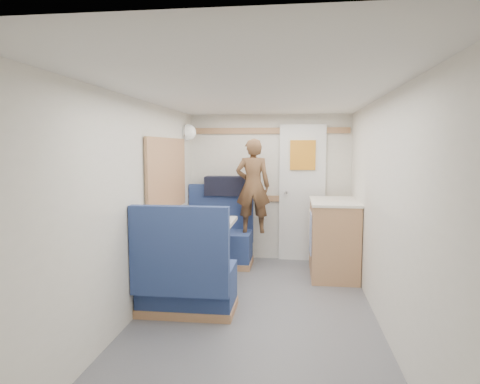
# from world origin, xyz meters

# --- Properties ---
(floor) EXTENTS (4.50, 4.50, 0.00)m
(floor) POSITION_xyz_m (0.00, 0.00, 0.00)
(floor) COLOR #515156
(floor) RESTS_ON ground
(ceiling) EXTENTS (4.50, 4.50, 0.00)m
(ceiling) POSITION_xyz_m (0.00, 0.00, 2.00)
(ceiling) COLOR silver
(ceiling) RESTS_ON wall_back
(wall_back) EXTENTS (2.20, 0.02, 2.00)m
(wall_back) POSITION_xyz_m (0.00, 2.25, 1.00)
(wall_back) COLOR silver
(wall_back) RESTS_ON floor
(wall_left) EXTENTS (0.02, 4.50, 2.00)m
(wall_left) POSITION_xyz_m (-1.10, 0.00, 1.00)
(wall_left) COLOR silver
(wall_left) RESTS_ON floor
(wall_right) EXTENTS (0.02, 4.50, 2.00)m
(wall_right) POSITION_xyz_m (1.10, 0.00, 1.00)
(wall_right) COLOR silver
(wall_right) RESTS_ON floor
(oak_trim_low) EXTENTS (2.15, 0.02, 0.08)m
(oak_trim_low) POSITION_xyz_m (0.00, 2.23, 0.85)
(oak_trim_low) COLOR #A06E48
(oak_trim_low) RESTS_ON wall_back
(oak_trim_high) EXTENTS (2.15, 0.02, 0.08)m
(oak_trim_high) POSITION_xyz_m (0.00, 2.23, 1.78)
(oak_trim_high) COLOR #A06E48
(oak_trim_high) RESTS_ON wall_back
(side_window) EXTENTS (0.04, 1.30, 0.72)m
(side_window) POSITION_xyz_m (-1.08, 1.00, 1.25)
(side_window) COLOR #949D85
(side_window) RESTS_ON wall_left
(rear_door) EXTENTS (0.62, 0.12, 1.86)m
(rear_door) POSITION_xyz_m (0.45, 2.22, 0.97)
(rear_door) COLOR white
(rear_door) RESTS_ON wall_back
(dinette_table) EXTENTS (0.62, 0.92, 0.72)m
(dinette_table) POSITION_xyz_m (-0.65, 1.00, 0.57)
(dinette_table) COLOR white
(dinette_table) RESTS_ON floor
(bench_far) EXTENTS (0.90, 0.59, 1.05)m
(bench_far) POSITION_xyz_m (-0.65, 1.86, 0.30)
(bench_far) COLOR navy
(bench_far) RESTS_ON floor
(bench_near) EXTENTS (0.90, 0.59, 1.05)m
(bench_near) POSITION_xyz_m (-0.65, 0.14, 0.30)
(bench_near) COLOR navy
(bench_near) RESTS_ON floor
(ledge) EXTENTS (0.90, 0.14, 0.04)m
(ledge) POSITION_xyz_m (-0.65, 2.12, 0.88)
(ledge) COLOR #A06E48
(ledge) RESTS_ON bench_far
(dome_light) EXTENTS (0.20, 0.20, 0.20)m
(dome_light) POSITION_xyz_m (-1.04, 1.85, 1.75)
(dome_light) COLOR white
(dome_light) RESTS_ON wall_left
(galley_counter) EXTENTS (0.57, 0.92, 0.92)m
(galley_counter) POSITION_xyz_m (0.82, 1.55, 0.47)
(galley_counter) COLOR #A06E48
(galley_counter) RESTS_ON floor
(person) EXTENTS (0.46, 0.32, 1.22)m
(person) POSITION_xyz_m (-0.19, 1.83, 1.06)
(person) COLOR brown
(person) RESTS_ON bench_far
(duffel_bag) EXTENTS (0.54, 0.26, 0.26)m
(duffel_bag) POSITION_xyz_m (-0.60, 2.12, 1.03)
(duffel_bag) COLOR black
(duffel_bag) RESTS_ON ledge
(tray) EXTENTS (0.29, 0.35, 0.02)m
(tray) POSITION_xyz_m (-0.48, 0.72, 0.73)
(tray) COLOR silver
(tray) RESTS_ON dinette_table
(orange_fruit) EXTENTS (0.08, 0.08, 0.08)m
(orange_fruit) POSITION_xyz_m (-0.54, 0.80, 0.78)
(orange_fruit) COLOR orange
(orange_fruit) RESTS_ON tray
(cheese_block) EXTENTS (0.10, 0.08, 0.03)m
(cheese_block) POSITION_xyz_m (-0.58, 0.70, 0.75)
(cheese_block) COLOR #E9D187
(cheese_block) RESTS_ON tray
(wine_glass) EXTENTS (0.08, 0.08, 0.17)m
(wine_glass) POSITION_xyz_m (-0.72, 0.93, 0.84)
(wine_glass) COLOR white
(wine_glass) RESTS_ON dinette_table
(tumbler_left) EXTENTS (0.07, 0.07, 0.11)m
(tumbler_left) POSITION_xyz_m (-0.88, 0.62, 0.77)
(tumbler_left) COLOR white
(tumbler_left) RESTS_ON dinette_table
(tumbler_mid) EXTENTS (0.07, 0.07, 0.11)m
(tumbler_mid) POSITION_xyz_m (-0.81, 1.33, 0.78)
(tumbler_mid) COLOR white
(tumbler_mid) RESTS_ON dinette_table
(tumbler_right) EXTENTS (0.07, 0.07, 0.11)m
(tumbler_right) POSITION_xyz_m (-0.60, 1.15, 0.77)
(tumbler_right) COLOR white
(tumbler_right) RESTS_ON dinette_table
(beer_glass) EXTENTS (0.06, 0.06, 0.10)m
(beer_glass) POSITION_xyz_m (-0.44, 1.04, 0.77)
(beer_glass) COLOR brown
(beer_glass) RESTS_ON dinette_table
(pepper_grinder) EXTENTS (0.04, 0.04, 0.10)m
(pepper_grinder) POSITION_xyz_m (-0.70, 1.00, 0.77)
(pepper_grinder) COLOR black
(pepper_grinder) RESTS_ON dinette_table
(salt_grinder) EXTENTS (0.04, 0.04, 0.10)m
(salt_grinder) POSITION_xyz_m (-0.62, 1.02, 0.77)
(salt_grinder) COLOR silver
(salt_grinder) RESTS_ON dinette_table
(bread_loaf) EXTENTS (0.19, 0.29, 0.11)m
(bread_loaf) POSITION_xyz_m (-0.52, 1.24, 0.78)
(bread_loaf) COLOR brown
(bread_loaf) RESTS_ON dinette_table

